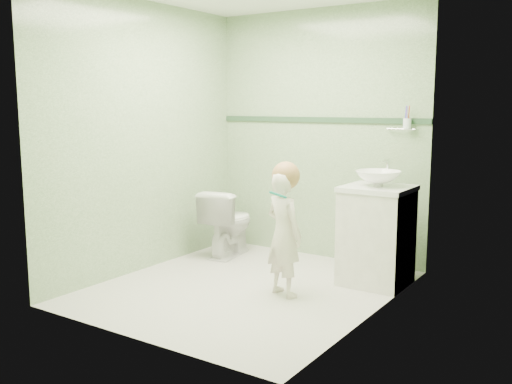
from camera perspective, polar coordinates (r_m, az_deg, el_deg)
The scene contains 12 objects.
ground at distance 4.78m, azimuth -1.01°, elevation -9.52°, with size 2.50×2.50×0.00m, color beige.
room_shell at distance 4.55m, azimuth -1.05°, elevation 5.00°, with size 2.50×2.54×2.40m.
trim_stripe at distance 5.60m, azimuth 6.22°, elevation 7.18°, with size 2.20×0.02×0.05m, color #2A4930.
vanity at distance 4.89m, azimuth 11.89°, elevation -4.42°, with size 0.52×0.50×0.80m, color beige.
counter at distance 4.81m, azimuth 12.04°, elevation 0.34°, with size 0.54×0.52×0.04m, color white.
basin at distance 4.80m, azimuth 12.07°, elevation 1.33°, with size 0.37×0.37×0.13m, color white.
faucet at distance 4.96m, azimuth 12.89°, elevation 2.47°, with size 0.03×0.13×0.18m.
cup_holder at distance 5.20m, azimuth 14.75°, elevation 6.62°, with size 0.26×0.07×0.21m.
toilet at distance 5.71m, azimuth -2.78°, elevation -3.04°, with size 0.37×0.65×0.67m, color white.
toddler at distance 4.49m, azimuth 2.79°, elevation -4.20°, with size 0.36×0.24×0.99m, color silver.
hair_cap at distance 4.43m, azimuth 3.00°, elevation 1.64°, with size 0.22×0.22×0.22m, color #A17243.
teal_toothbrush at distance 4.29m, azimuth 2.21°, elevation -0.21°, with size 0.11×0.14×0.08m.
Camera 1 is at (2.58, -3.73, 1.49)m, focal length 40.17 mm.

